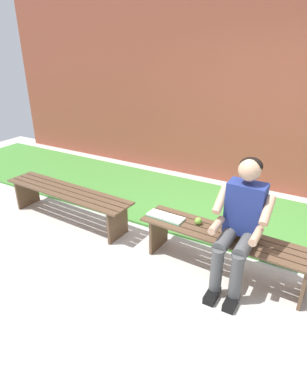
{
  "coord_description": "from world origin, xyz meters",
  "views": [
    {
      "loc": [
        -0.77,
        2.74,
        2.16
      ],
      "look_at": [
        0.73,
        0.15,
        0.78
      ],
      "focal_mm": 30.96,
      "sensor_mm": 36.0,
      "label": 1
    }
  ],
  "objects_px": {
    "person_seated": "(240,221)",
    "apple": "(198,221)",
    "bench_near": "(225,243)",
    "book_open": "(166,217)",
    "bench_far": "(67,197)"
  },
  "relations": [
    {
      "from": "person_seated",
      "to": "book_open",
      "type": "distance_m",
      "value": 0.85
    },
    {
      "from": "apple",
      "to": "book_open",
      "type": "height_order",
      "value": "apple"
    },
    {
      "from": "bench_near",
      "to": "book_open",
      "type": "distance_m",
      "value": 0.68
    },
    {
      "from": "bench_near",
      "to": "book_open",
      "type": "height_order",
      "value": "book_open"
    },
    {
      "from": "bench_near",
      "to": "book_open",
      "type": "relative_size",
      "value": 4.29
    },
    {
      "from": "person_seated",
      "to": "apple",
      "type": "relative_size",
      "value": 16.21
    },
    {
      "from": "bench_near",
      "to": "apple",
      "type": "distance_m",
      "value": 0.35
    },
    {
      "from": "bench_near",
      "to": "apple",
      "type": "bearing_deg",
      "value": -8.92
    },
    {
      "from": "book_open",
      "to": "apple",
      "type": "bearing_deg",
      "value": -169.92
    },
    {
      "from": "bench_near",
      "to": "apple",
      "type": "relative_size",
      "value": 23.65
    },
    {
      "from": "person_seated",
      "to": "apple",
      "type": "xyz_separation_m",
      "value": [
        0.46,
        -0.15,
        -0.21
      ]
    },
    {
      "from": "person_seated",
      "to": "bench_far",
      "type": "bearing_deg",
      "value": -2.53
    },
    {
      "from": "bench_far",
      "to": "person_seated",
      "type": "xyz_separation_m",
      "value": [
        -2.23,
        0.1,
        0.34
      ]
    },
    {
      "from": "bench_far",
      "to": "bench_near",
      "type": "bearing_deg",
      "value": 180.0
    },
    {
      "from": "bench_far",
      "to": "book_open",
      "type": "relative_size",
      "value": 4.47
    }
  ]
}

